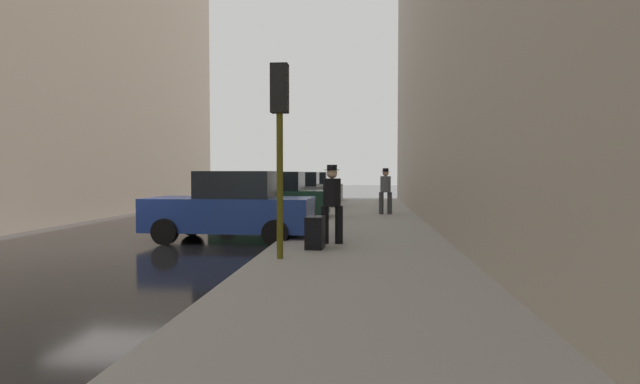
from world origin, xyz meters
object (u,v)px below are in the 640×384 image
pedestrian_with_fedora (332,200)px  rolling_suitcase (315,232)px  parked_dark_green_sedan (272,197)px  pedestrian_with_beanie (386,189)px  fire_hydrant (310,216)px  parked_blue_sedan (232,208)px  traffic_light (280,118)px  parked_silver_sedan (308,188)px  parked_gray_coupe (295,191)px

pedestrian_with_fedora → rolling_suitcase: pedestrian_with_fedora is taller
parked_dark_green_sedan → pedestrian_with_fedora: pedestrian_with_fedora is taller
rolling_suitcase → pedestrian_with_beanie: bearing=78.7°
fire_hydrant → parked_blue_sedan: bearing=-134.6°
parked_dark_green_sedan → pedestrian_with_beanie: size_ratio=2.39×
fire_hydrant → traffic_light: traffic_light is taller
parked_silver_sedan → rolling_suitcase: (2.38, -18.65, -0.36)m
parked_dark_green_sedan → parked_gray_coupe: 5.93m
traffic_light → rolling_suitcase: (0.52, 1.27, -2.27)m
parked_silver_sedan → parked_dark_green_sedan: bearing=-90.0°
parked_dark_green_sedan → parked_gray_coupe: (0.00, 5.93, 0.00)m
parked_dark_green_sedan → pedestrian_with_beanie: 4.40m
parked_gray_coupe → pedestrian_with_beanie: size_ratio=2.37×
traffic_light → rolling_suitcase: traffic_light is taller
parked_gray_coupe → pedestrian_with_beanie: 6.19m
parked_silver_sedan → rolling_suitcase: parked_silver_sedan is taller
traffic_light → pedestrian_with_fedora: traffic_light is taller
parked_dark_green_sedan → pedestrian_with_fedora: (2.68, -6.86, 0.29)m
pedestrian_with_beanie → rolling_suitcase: size_ratio=1.71×
parked_blue_sedan → traffic_light: size_ratio=1.17×
parked_dark_green_sedan → pedestrian_with_fedora: size_ratio=2.39×
rolling_suitcase → parked_blue_sedan: bearing=138.0°
parked_blue_sedan → fire_hydrant: 2.59m
pedestrian_with_fedora → rolling_suitcase: 1.06m
parked_dark_green_sedan → pedestrian_with_beanie: (4.18, 1.36, 0.29)m
fire_hydrant → rolling_suitcase: bearing=-81.8°
parked_silver_sedan → fire_hydrant: bearing=-83.0°
parked_dark_green_sedan → parked_gray_coupe: same height
parked_blue_sedan → fire_hydrant: size_ratio=6.00×
parked_dark_green_sedan → pedestrian_with_beanie: pedestrian_with_beanie is taller
fire_hydrant → pedestrian_with_fedora: pedestrian_with_fedora is taller
parked_dark_green_sedan → traffic_light: size_ratio=1.18×
parked_silver_sedan → traffic_light: 20.10m
pedestrian_with_fedora → pedestrian_with_beanie: bearing=79.7°
parked_blue_sedan → rolling_suitcase: bearing=-42.0°
parked_blue_sedan → pedestrian_with_fedora: pedestrian_with_fedora is taller
parked_blue_sedan → parked_silver_sedan: 16.51m
fire_hydrant → rolling_suitcase: rolling_suitcase is taller
parked_silver_sedan → fire_hydrant: (1.80, -14.68, -0.35)m
parked_dark_green_sedan → pedestrian_with_fedora: 7.37m
fire_hydrant → traffic_light: (0.05, -5.24, 2.26)m
parked_dark_green_sedan → parked_silver_sedan: bearing=90.0°
fire_hydrant → pedestrian_with_fedora: size_ratio=0.40×
pedestrian_with_beanie → traffic_light: bearing=-102.7°
parked_dark_green_sedan → fire_hydrant: size_ratio=6.04×
fire_hydrant → rolling_suitcase: (0.57, -3.97, -0.01)m
parked_gray_coupe → pedestrian_with_beanie: bearing=-47.5°
parked_blue_sedan → fire_hydrant: (1.80, 1.83, -0.35)m
parked_blue_sedan → parked_silver_sedan: (-0.00, 16.51, 0.00)m
parked_gray_coupe → pedestrian_with_beanie: (4.18, -4.56, 0.29)m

